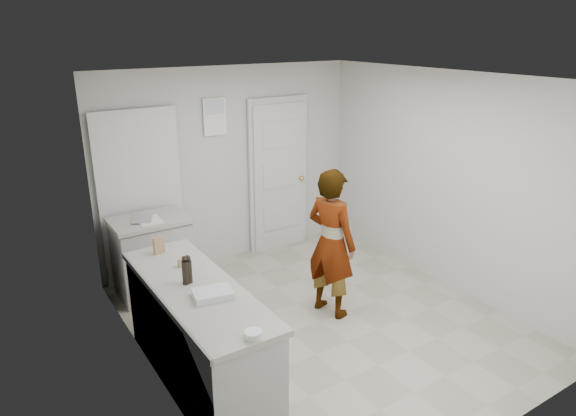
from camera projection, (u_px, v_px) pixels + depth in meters
ground at (321, 321)px, 5.41m from camera, size 4.00×4.00×0.00m
room_shell at (221, 186)px, 6.52m from camera, size 4.00×4.00×4.00m
main_counter at (199, 338)px, 4.37m from camera, size 0.64×1.96×0.93m
side_counter at (153, 259)px, 5.85m from camera, size 0.84×0.61×0.93m
person at (331, 243)px, 5.34m from camera, size 0.52×0.67×1.61m
cake_mix_box at (159, 245)px, 4.79m from camera, size 0.10×0.06×0.16m
spice_jar at (180, 263)px, 4.53m from camera, size 0.05×0.05×0.07m
oil_cruet_a at (188, 270)px, 4.22m from camera, size 0.06×0.06×0.25m
oil_cruet_b at (185, 271)px, 4.20m from camera, size 0.06×0.06×0.25m
baking_dish at (213, 294)px, 4.03m from camera, size 0.34×0.27×0.05m
egg_bowl at (253, 334)px, 3.50m from camera, size 0.12×0.12×0.05m
papers at (149, 220)px, 5.63m from camera, size 0.26×0.33×0.01m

